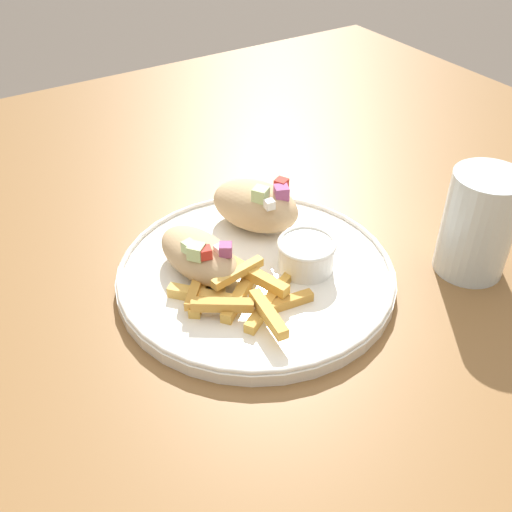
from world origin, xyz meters
TOP-DOWN VIEW (x-y plane):
  - table at (0.00, 0.00)m, footprint 1.33×1.33m
  - plate at (0.01, -0.04)m, footprint 0.31×0.31m
  - pita_sandwich_near at (-0.02, -0.10)m, footprint 0.12×0.08m
  - pita_sandwich_far at (-0.06, 0.01)m, footprint 0.13×0.11m
  - fries_pile at (0.04, -0.08)m, footprint 0.16×0.15m
  - sauce_ramekin at (0.04, 0.01)m, footprint 0.07×0.07m
  - water_glass at (0.12, 0.18)m, footprint 0.08×0.08m

SIDE VIEW (x-z plane):
  - table at x=0.00m, z-range 0.31..1.06m
  - plate at x=0.01m, z-range 0.75..0.77m
  - fries_pile at x=0.04m, z-range 0.76..0.79m
  - sauce_ramekin at x=0.04m, z-range 0.77..0.81m
  - pita_sandwich_near at x=-0.02m, z-range 0.76..0.82m
  - pita_sandwich_far at x=-0.06m, z-range 0.76..0.83m
  - water_glass at x=0.12m, z-range 0.75..0.87m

